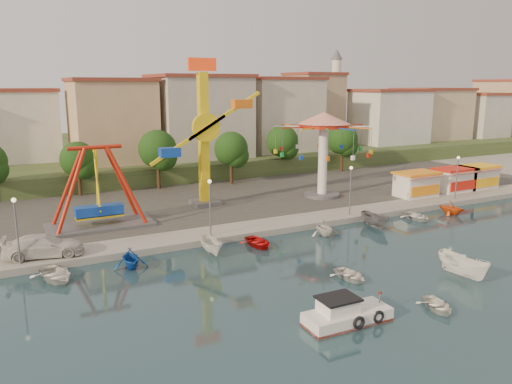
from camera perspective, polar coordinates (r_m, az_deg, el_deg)
ground at (r=40.06m, az=13.03°, el=-9.01°), size 200.00×200.00×0.00m
quay_deck at (r=94.45m, az=-12.11°, el=3.45°), size 200.00×100.00×0.60m
asphalt_pad at (r=64.59m, az=-4.41°, el=-0.03°), size 90.00×28.00×0.01m
hill_terrace at (r=99.07m, az=-12.93°, el=4.51°), size 200.00×60.00×3.00m
pirate_ship_ride at (r=50.65m, az=-17.65°, el=0.38°), size 10.00×5.00×8.00m
kamikaze_tower at (r=56.75m, az=-5.48°, el=6.17°), size 8.84×3.10×16.50m
wave_swinger at (r=61.37m, az=7.71°, el=6.43°), size 11.60×11.60×10.40m
booth_left at (r=65.02m, az=17.85°, el=0.89°), size 5.40×3.78×3.08m
booth_mid at (r=69.86m, az=21.70°, el=1.36°), size 5.40×3.78×3.08m
booth_right at (r=73.24m, az=23.98°, el=1.64°), size 5.40×3.78×3.08m
lamp_post_0 at (r=42.58m, az=-25.63°, el=-4.25°), size 0.14×0.14×5.00m
lamp_post_1 at (r=45.74m, az=-5.26°, el=-1.98°), size 0.14×0.14×5.00m
lamp_post_2 at (r=53.70m, az=10.72°, el=-0.01°), size 0.14×0.14×5.00m
lamp_post_3 at (r=64.71m, az=21.94°, el=1.38°), size 0.14×0.14×5.00m
tree_1 at (r=65.54m, az=-19.69°, el=3.54°), size 4.35×4.35×6.80m
tree_2 at (r=67.10m, az=-11.19°, el=4.83°), size 5.02×5.02×7.85m
tree_3 at (r=69.29m, az=-2.86°, el=4.98°), size 4.68×4.68×7.32m
tree_4 at (r=76.51m, az=3.04°, el=5.81°), size 4.86×4.86×7.60m
tree_5 at (r=80.59m, az=9.87°, el=5.94°), size 4.83×4.83×7.54m
building_1 at (r=79.84m, az=-25.18°, el=6.07°), size 12.33×9.01×8.63m
building_2 at (r=81.92m, az=-16.01°, el=7.80°), size 11.95×9.28×11.23m
building_3 at (r=82.92m, az=-6.08°, el=7.54°), size 12.59×10.50×9.20m
building_4 at (r=91.69m, az=1.04°, el=8.06°), size 10.75×9.23×9.24m
building_5 at (r=97.16m, az=8.57°, el=8.75°), size 12.77×10.96×11.21m
building_6 at (r=103.33m, az=14.45°, el=9.02°), size 8.23×8.98×12.36m
building_7 at (r=115.14m, az=17.21°, el=8.26°), size 11.59×10.93×8.76m
building_8 at (r=121.04m, az=24.21°, el=8.81°), size 12.84×9.28×12.58m
building_9 at (r=133.56m, az=26.87°, el=8.07°), size 12.95×9.17×9.21m
minaret at (r=102.12m, az=9.09°, el=11.11°), size 2.80×2.80×18.00m
cabin_motorboat at (r=31.74m, az=10.19°, el=-13.71°), size 5.52×2.32×1.93m
rowboat_a at (r=38.43m, az=10.74°, el=-9.31°), size 2.33×3.21×0.65m
rowboat_b at (r=35.06m, az=20.07°, el=-12.08°), size 2.88×3.42×0.61m
skiff at (r=41.02m, az=22.60°, el=-7.82°), size 1.90×4.68×1.78m
van at (r=44.05m, az=-23.14°, el=-5.68°), size 6.52×3.55×1.79m
moored_boat_0 at (r=40.44m, az=-21.94°, el=-8.75°), size 3.86×4.70×0.85m
moored_boat_1 at (r=41.10m, az=-14.17°, el=-7.31°), size 2.89×3.28×1.63m
moored_boat_2 at (r=43.12m, az=-5.08°, el=-6.18°), size 1.60×3.75×1.42m
moored_boat_3 at (r=45.05m, az=0.27°, el=-5.77°), size 2.68×3.66×0.74m
moored_boat_4 at (r=48.53m, az=7.78°, el=-4.02°), size 2.97×3.34×1.60m
moored_boat_5 at (r=52.35m, az=13.44°, el=-3.11°), size 1.51×3.86×1.48m
moored_boat_6 at (r=56.35m, az=17.92°, el=-2.68°), size 2.67×3.65×0.74m
moored_boat_7 at (r=60.00m, az=21.44°, el=-1.65°), size 3.28×3.54×1.54m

